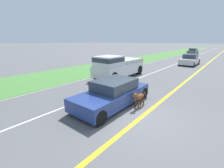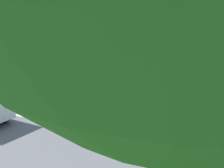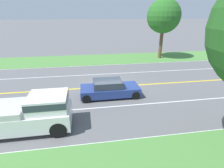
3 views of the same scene
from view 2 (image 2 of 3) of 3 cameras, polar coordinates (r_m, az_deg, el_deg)
The scene contains 8 objects.
ground_plane at distance 13.64m, azimuth 4.88°, elevation -4.24°, with size 400.00×400.00×0.00m, color #5B5B5E.
centre_divider_line at distance 13.64m, azimuth 4.88°, elevation -4.22°, with size 0.18×160.00×0.01m, color yellow.
lane_edge_line_left at distance 19.96m, azimuth 13.90°, elevation 1.08°, with size 0.14×160.00×0.01m, color white.
lane_dash_same_dir at distance 10.79m, azimuth -3.56°, elevation -9.03°, with size 0.10×160.00×0.01m, color white.
lane_dash_oncoming at distance 16.73m, azimuth 10.24°, elevation -1.08°, with size 0.10×160.00×0.01m, color white.
grass_verge_left at distance 22.79m, azimuth 16.20°, elevation 2.46°, with size 6.00×160.00×0.03m, color #4C843D.
ego_car at distance 12.07m, azimuth -0.12°, elevation -3.51°, with size 1.88×4.42×1.30m.
dog at distance 13.35m, azimuth 0.49°, elevation -2.25°, with size 0.28×1.20×0.83m.
Camera 2 is at (11.67, 5.74, 4.11)m, focal length 50.00 mm.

